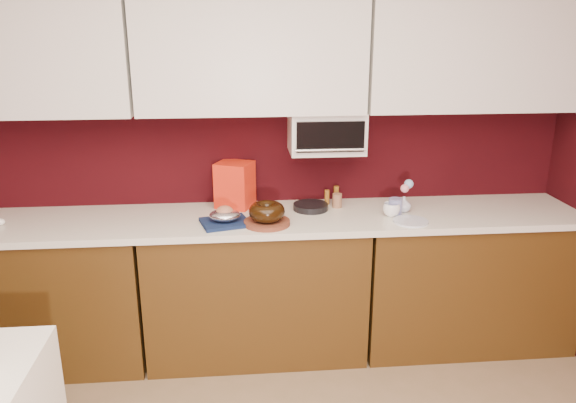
{
  "coord_description": "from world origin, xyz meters",
  "views": [
    {
      "loc": [
        -0.09,
        -1.25,
        2.0
      ],
      "look_at": [
        0.19,
        1.84,
        1.02
      ],
      "focal_mm": 35.0,
      "sensor_mm": 36.0,
      "label": 1
    }
  ],
  "objects_px": {
    "toaster_oven": "(326,132)",
    "blue_jar": "(395,206)",
    "foil_ham_nest": "(225,215)",
    "bundt_cake": "(267,211)",
    "pandoro_box": "(235,185)",
    "flower_vase": "(404,203)",
    "coffee_mug": "(391,208)"
  },
  "relations": [
    {
      "from": "coffee_mug",
      "to": "blue_jar",
      "type": "height_order",
      "value": "blue_jar"
    },
    {
      "from": "foil_ham_nest",
      "to": "blue_jar",
      "type": "bearing_deg",
      "value": 4.69
    },
    {
      "from": "toaster_oven",
      "to": "foil_ham_nest",
      "type": "relative_size",
      "value": 2.51
    },
    {
      "from": "coffee_mug",
      "to": "flower_vase",
      "type": "xyz_separation_m",
      "value": [
        0.1,
        0.08,
        0.01
      ]
    },
    {
      "from": "coffee_mug",
      "to": "blue_jar",
      "type": "xyz_separation_m",
      "value": [
        0.03,
        0.03,
        0.0
      ]
    },
    {
      "from": "toaster_oven",
      "to": "pandoro_box",
      "type": "xyz_separation_m",
      "value": [
        -0.56,
        0.05,
        -0.33
      ]
    },
    {
      "from": "toaster_oven",
      "to": "flower_vase",
      "type": "distance_m",
      "value": 0.65
    },
    {
      "from": "bundt_cake",
      "to": "foil_ham_nest",
      "type": "relative_size",
      "value": 1.16
    },
    {
      "from": "toaster_oven",
      "to": "blue_jar",
      "type": "relative_size",
      "value": 4.53
    },
    {
      "from": "bundt_cake",
      "to": "foil_ham_nest",
      "type": "bearing_deg",
      "value": 172.69
    },
    {
      "from": "pandoro_box",
      "to": "blue_jar",
      "type": "relative_size",
      "value": 2.86
    },
    {
      "from": "flower_vase",
      "to": "bundt_cake",
      "type": "bearing_deg",
      "value": -169.21
    },
    {
      "from": "pandoro_box",
      "to": "blue_jar",
      "type": "distance_m",
      "value": 1.0
    },
    {
      "from": "toaster_oven",
      "to": "bundt_cake",
      "type": "bearing_deg",
      "value": -140.52
    },
    {
      "from": "coffee_mug",
      "to": "bundt_cake",
      "type": "bearing_deg",
      "value": -173.57
    },
    {
      "from": "coffee_mug",
      "to": "flower_vase",
      "type": "bearing_deg",
      "value": 38.29
    },
    {
      "from": "pandoro_box",
      "to": "flower_vase",
      "type": "height_order",
      "value": "pandoro_box"
    },
    {
      "from": "foil_ham_nest",
      "to": "flower_vase",
      "type": "distance_m",
      "value": 1.1
    },
    {
      "from": "bundt_cake",
      "to": "pandoro_box",
      "type": "height_order",
      "value": "pandoro_box"
    },
    {
      "from": "toaster_oven",
      "to": "bundt_cake",
      "type": "relative_size",
      "value": 2.16
    },
    {
      "from": "toaster_oven",
      "to": "flower_vase",
      "type": "height_order",
      "value": "toaster_oven"
    },
    {
      "from": "blue_jar",
      "to": "flower_vase",
      "type": "height_order",
      "value": "flower_vase"
    },
    {
      "from": "bundt_cake",
      "to": "toaster_oven",
      "type": "bearing_deg",
      "value": 39.48
    },
    {
      "from": "bundt_cake",
      "to": "flower_vase",
      "type": "height_order",
      "value": "bundt_cake"
    },
    {
      "from": "toaster_oven",
      "to": "blue_jar",
      "type": "height_order",
      "value": "toaster_oven"
    },
    {
      "from": "foil_ham_nest",
      "to": "coffee_mug",
      "type": "bearing_deg",
      "value": 3.11
    },
    {
      "from": "foil_ham_nest",
      "to": "bundt_cake",
      "type": "bearing_deg",
      "value": -7.31
    },
    {
      "from": "foil_ham_nest",
      "to": "blue_jar",
      "type": "relative_size",
      "value": 1.81
    },
    {
      "from": "toaster_oven",
      "to": "pandoro_box",
      "type": "bearing_deg",
      "value": 175.34
    },
    {
      "from": "toaster_oven",
      "to": "coffee_mug",
      "type": "height_order",
      "value": "toaster_oven"
    },
    {
      "from": "bundt_cake",
      "to": "flower_vase",
      "type": "relative_size",
      "value": 1.9
    },
    {
      "from": "foil_ham_nest",
      "to": "coffee_mug",
      "type": "height_order",
      "value": "coffee_mug"
    }
  ]
}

